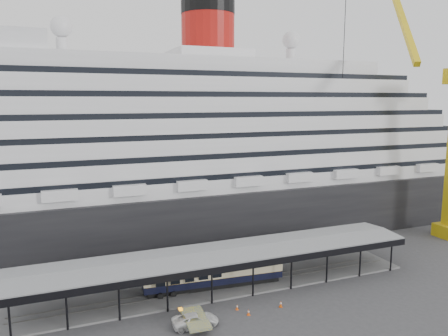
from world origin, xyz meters
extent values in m
plane|color=#38383A|center=(0.00, 0.00, 0.00)|extent=(200.00, 200.00, 0.00)
cube|color=black|center=(0.00, 32.00, 5.00)|extent=(130.00, 30.00, 10.00)
cylinder|color=#A7120D|center=(8.00, 32.00, 37.40)|extent=(10.00, 10.00, 9.00)
cylinder|color=black|center=(8.00, 32.00, 42.65)|extent=(10.10, 10.10, 2.50)
sphere|color=silver|center=(-18.00, 32.00, 37.70)|extent=(3.60, 3.60, 3.60)
sphere|color=silver|center=(26.00, 32.00, 37.70)|extent=(3.60, 3.60, 3.60)
cube|color=slate|center=(0.00, 5.00, 0.12)|extent=(56.00, 8.00, 0.24)
cube|color=slate|center=(0.00, 4.28, 0.28)|extent=(54.00, 0.08, 0.10)
cube|color=slate|center=(0.00, 5.72, 0.28)|extent=(54.00, 0.08, 0.10)
cube|color=black|center=(0.00, 0.50, 4.45)|extent=(56.00, 0.18, 0.90)
cube|color=black|center=(0.00, 9.50, 4.45)|extent=(56.00, 0.18, 0.90)
cube|color=slate|center=(0.00, 5.00, 5.18)|extent=(56.00, 9.00, 0.24)
cube|color=gold|center=(48.00, 10.00, 1.20)|extent=(4.00, 4.00, 2.40)
cube|color=gold|center=(39.13, 15.12, 39.20)|extent=(11.42, 18.78, 16.80)
cylinder|color=black|center=(30.26, 20.24, 23.60)|extent=(0.12, 0.12, 47.21)
imported|color=silver|center=(-6.62, -3.72, 0.74)|extent=(5.51, 2.87, 1.48)
cube|color=black|center=(-1.06, 5.00, 0.55)|extent=(18.60, 3.53, 0.62)
cube|color=black|center=(-1.06, 5.00, 1.34)|extent=(19.50, 3.95, 0.97)
cube|color=beige|center=(-1.06, 5.00, 2.40)|extent=(19.50, 3.99, 1.14)
cube|color=black|center=(-1.06, 5.00, 3.15)|extent=(19.50, 3.95, 0.35)
cube|color=#EC550D|center=(-0.59, -1.85, 0.01)|extent=(0.39, 0.39, 0.03)
cone|color=#EC550D|center=(-0.59, -1.85, 0.36)|extent=(0.33, 0.33, 0.68)
cylinder|color=white|center=(-0.59, -1.85, 0.43)|extent=(0.22, 0.22, 0.13)
cube|color=#F0530D|center=(0.14, -3.61, 0.01)|extent=(0.41, 0.41, 0.03)
cone|color=#F0530D|center=(0.14, -3.61, 0.38)|extent=(0.35, 0.35, 0.71)
cylinder|color=white|center=(0.14, -3.61, 0.45)|extent=(0.23, 0.23, 0.14)
cube|color=#D04C0B|center=(4.77, -3.23, 0.02)|extent=(0.53, 0.53, 0.03)
cone|color=#D04C0B|center=(4.77, -3.23, 0.42)|extent=(0.45, 0.45, 0.80)
cylinder|color=white|center=(4.77, -3.23, 0.50)|extent=(0.25, 0.25, 0.15)
camera|label=1|loc=(-20.90, -48.12, 25.64)|focal=35.00mm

